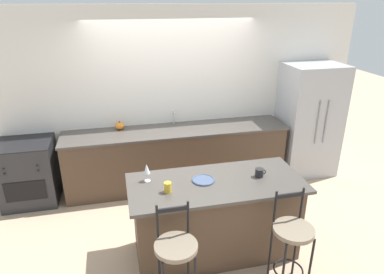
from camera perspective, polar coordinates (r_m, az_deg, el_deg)
ground_plane at (r=5.26m, az=-1.68°, el=-9.68°), size 18.00×18.00×0.00m
wall_back at (r=5.37m, az=-3.40°, el=6.78°), size 6.00×0.07×2.70m
back_counter at (r=5.37m, az=-2.56°, el=-3.26°), size 3.38×0.71×0.93m
sink_faucet at (r=5.33m, az=-3.08°, el=3.52°), size 0.02×0.13×0.22m
kitchen_island at (r=4.00m, az=3.92°, el=-13.21°), size 1.92×0.84×0.93m
refrigerator at (r=5.93m, az=18.81°, el=2.70°), size 0.89×0.74×1.83m
oven_range at (r=5.45m, az=-25.52°, el=-5.31°), size 0.74×0.69×0.92m
bar_stool_near at (r=3.31m, az=-2.67°, el=-19.21°), size 0.40×0.40×1.07m
bar_stool_far at (r=3.62m, az=16.31°, el=-16.02°), size 0.40×0.40×1.07m
dinner_plate at (r=3.76m, az=1.85°, el=-7.17°), size 0.25×0.25×0.02m
wine_glass at (r=3.72m, az=-7.55°, el=-5.34°), size 0.07×0.07×0.20m
coffee_mug at (r=3.90m, az=11.18°, el=-5.84°), size 0.13×0.09×0.10m
tumbler_cup at (r=3.54m, az=-4.07°, el=-8.36°), size 0.08×0.08×0.11m
pumpkin_decoration at (r=5.26m, az=-11.98°, el=1.81°), size 0.14×0.14×0.13m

